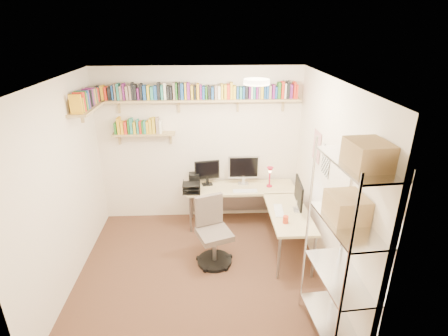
% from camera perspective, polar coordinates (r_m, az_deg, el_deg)
% --- Properties ---
extents(ground, '(3.20, 3.20, 0.00)m').
position_cam_1_polar(ground, '(4.90, -3.89, -16.35)').
color(ground, '#4D3221').
rests_on(ground, ground).
extents(room_shell, '(3.24, 3.04, 2.52)m').
position_cam_1_polar(room_shell, '(4.11, -4.39, 0.69)').
color(room_shell, '#F5E7C7').
rests_on(room_shell, ground).
extents(wall_shelves, '(3.12, 1.09, 0.80)m').
position_cam_1_polar(wall_shelves, '(5.24, -8.90, 10.79)').
color(wall_shelves, tan).
rests_on(wall_shelves, ground).
extents(corner_desk, '(1.77, 1.69, 1.15)m').
position_cam_1_polar(corner_desk, '(5.38, 3.48, -4.17)').
color(corner_desk, beige).
rests_on(corner_desk, ground).
extents(office_chair, '(0.54, 0.55, 0.95)m').
position_cam_1_polar(office_chair, '(4.84, -1.84, -10.99)').
color(office_chair, black).
rests_on(office_chair, ground).
extents(wire_rack, '(0.52, 0.94, 2.20)m').
position_cam_1_polar(wire_rack, '(3.40, 19.97, -7.09)').
color(wire_rack, silver).
rests_on(wire_rack, ground).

